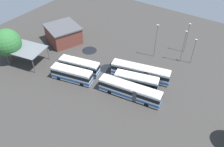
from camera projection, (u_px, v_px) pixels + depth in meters
ground_plane at (107, 79)px, 58.20m from camera, size 92.30×92.30×0.00m
bus_row0_slot0 at (141, 72)px, 57.29m from camera, size 14.56×6.03×3.44m
bus_row0_slot1 at (136, 81)px, 54.70m from camera, size 10.53×5.20×3.44m
bus_row0_slot2 at (130, 91)px, 52.21m from camera, size 14.59×4.68×3.44m
bus_row1_slot1 at (79, 66)px, 59.19m from camera, size 10.65×4.95×3.44m
bus_row1_slot2 at (72, 74)px, 56.62m from camera, size 10.48×4.91×3.44m
depot_building at (63, 34)px, 70.09m from camera, size 11.99×11.72×5.01m
maintenance_shelter at (27, 50)px, 60.84m from camera, size 9.96×8.52×4.27m
lamp_post_by_building at (194, 50)px, 60.58m from camera, size 0.56×0.28×7.32m
lamp_post_far_corner at (183, 45)px, 60.55m from camera, size 0.56×0.28×9.24m
lamp_post_near_entrance at (187, 37)px, 64.26m from camera, size 0.56×0.28×8.84m
lamp_post_mid_lot at (156, 40)px, 62.15m from camera, size 0.56×0.28×9.75m
tree_northeast at (7, 43)px, 60.29m from camera, size 7.19×7.19×9.36m
tree_south_edge at (8, 44)px, 60.62m from camera, size 6.25×6.25×8.52m
puddle_near_shelter at (89, 50)px, 67.75m from camera, size 4.23×4.23×0.01m
puddle_between_rows at (116, 64)px, 62.65m from camera, size 3.47×3.47×0.01m
puddle_front_lane at (108, 69)px, 61.18m from camera, size 4.00×4.00×0.01m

